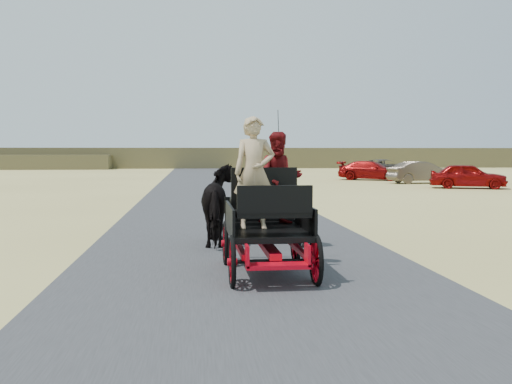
{
  "coord_description": "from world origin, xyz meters",
  "views": [
    {
      "loc": [
        -0.89,
        -7.02,
        1.96
      ],
      "look_at": [
        0.28,
        3.58,
        1.2
      ],
      "focal_mm": 40.0,
      "sensor_mm": 36.0,
      "label": 1
    }
  ],
  "objects": [
    {
      "name": "ground",
      "position": [
        0.0,
        0.0,
        0.0
      ],
      "size": [
        140.0,
        140.0,
        0.0
      ],
      "primitive_type": "plane",
      "color": "tan"
    },
    {
      "name": "road",
      "position": [
        0.0,
        0.0,
        0.01
      ],
      "size": [
        6.0,
        140.0,
        0.01
      ],
      "primitive_type": "cube",
      "color": "#38383A",
      "rests_on": "ground"
    },
    {
      "name": "ridge_far",
      "position": [
        0.0,
        62.0,
        1.2
      ],
      "size": [
        140.0,
        6.0,
        2.4
      ],
      "primitive_type": "cube",
      "color": "brown",
      "rests_on": "ground"
    },
    {
      "name": "carriage",
      "position": [
        0.28,
        1.98,
        0.36
      ],
      "size": [
        1.3,
        2.4,
        0.72
      ],
      "primitive_type": null,
      "color": "black",
      "rests_on": "ground"
    },
    {
      "name": "horse_left",
      "position": [
        -0.27,
        4.98,
        0.85
      ],
      "size": [
        0.91,
        2.01,
        1.7
      ],
      "primitive_type": "imported",
      "rotation": [
        0.0,
        0.0,
        3.14
      ],
      "color": "black",
      "rests_on": "ground"
    },
    {
      "name": "horse_right",
      "position": [
        0.83,
        4.98,
        0.85
      ],
      "size": [
        1.37,
        1.54,
        1.7
      ],
      "primitive_type": "imported",
      "rotation": [
        0.0,
        0.0,
        3.14
      ],
      "color": "black",
      "rests_on": "ground"
    },
    {
      "name": "driver_man",
      "position": [
        0.08,
        2.03,
        1.62
      ],
      "size": [
        0.66,
        0.43,
        1.8
      ],
      "primitive_type": "imported",
      "color": "tan",
      "rests_on": "carriage"
    },
    {
      "name": "passenger_woman",
      "position": [
        0.58,
        2.58,
        1.51
      ],
      "size": [
        0.77,
        0.6,
        1.58
      ],
      "primitive_type": "imported",
      "color": "#660C0F",
      "rests_on": "carriage"
    },
    {
      "name": "pedestrian",
      "position": [
        1.86,
        13.0,
        0.86
      ],
      "size": [
        1.08,
        0.87,
        1.73
      ],
      "primitive_type": "imported",
      "rotation": [
        0.0,
        0.0,
        3.67
      ],
      "color": "maroon",
      "rests_on": "ground"
    },
    {
      "name": "car_a",
      "position": [
        13.66,
        21.83,
        0.67
      ],
      "size": [
        4.23,
        2.9,
        1.34
      ],
      "primitive_type": "imported",
      "rotation": [
        0.0,
        0.0,
        1.2
      ],
      "color": "maroon",
      "rests_on": "ground"
    },
    {
      "name": "car_b",
      "position": [
        13.16,
        26.88,
        0.67
      ],
      "size": [
        4.23,
        1.93,
        1.35
      ],
      "primitive_type": "imported",
      "rotation": [
        0.0,
        0.0,
        1.7
      ],
      "color": "brown",
      "rests_on": "ground"
    },
    {
      "name": "car_c",
      "position": [
        11.31,
        31.04,
        0.66
      ],
      "size": [
        4.86,
        3.79,
        1.31
      ],
      "primitive_type": "imported",
      "rotation": [
        0.0,
        0.0,
        1.07
      ],
      "color": "maroon",
      "rests_on": "ground"
    },
    {
      "name": "car_d",
      "position": [
        14.5,
        37.65,
        0.67
      ],
      "size": [
        5.28,
        4.3,
        1.34
      ],
      "primitive_type": "imported",
      "rotation": [
        0.0,
        0.0,
        2.08
      ],
      "color": "brown",
      "rests_on": "ground"
    }
  ]
}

